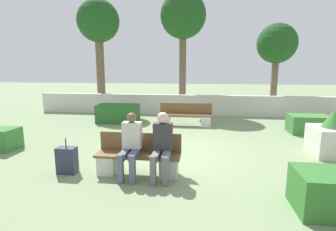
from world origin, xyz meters
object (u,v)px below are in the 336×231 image
object	(u,v)px
suitcase	(67,160)
planter_corner_left	(333,136)
tree_center_left	(183,18)
person_seated_woman	(162,143)
bench_left_side	(185,117)
person_seated_man	(131,143)
tree_center_right	(277,45)
tree_leftmost	(98,24)
bench_front	(138,159)

from	to	relation	value
suitcase	planter_corner_left	bearing A→B (deg)	18.05
tree_center_left	person_seated_woman	bearing A→B (deg)	-88.08
bench_left_side	suitcase	bearing A→B (deg)	-123.32
person_seated_man	tree_center_left	size ratio (longest dim) A/B	0.22
bench_left_side	tree_center_right	xyz separation A→B (m)	(4.05, 3.33, 2.92)
person_seated_woman	tree_center_left	size ratio (longest dim) A/B	0.23
bench_left_side	person_seated_woman	bearing A→B (deg)	-101.45
tree_center_right	tree_center_left	bearing A→B (deg)	174.21
tree_leftmost	tree_center_right	world-z (taller)	tree_leftmost
suitcase	tree_center_left	size ratio (longest dim) A/B	0.13
tree_center_right	suitcase	bearing A→B (deg)	-126.69
bench_front	bench_left_side	xyz separation A→B (m)	(0.66, 4.85, 0.01)
bench_front	tree_center_right	bearing A→B (deg)	60.10
person_seated_man	suitcase	bearing A→B (deg)	-179.31
bench_left_side	planter_corner_left	xyz separation A→B (m)	(3.96, -3.01, 0.16)
bench_front	bench_left_side	size ratio (longest dim) A/B	0.87
bench_front	bench_left_side	bearing A→B (deg)	82.28
planter_corner_left	tree_center_right	distance (m)	6.92
suitcase	tree_leftmost	distance (m)	9.46
bench_left_side	tree_center_left	size ratio (longest dim) A/B	0.34
person_seated_man	person_seated_woman	bearing A→B (deg)	0.39
planter_corner_left	suitcase	bearing A→B (deg)	-161.95
person_seated_man	person_seated_woman	xyz separation A→B (m)	(0.64, 0.00, 0.02)
planter_corner_left	tree_leftmost	world-z (taller)	tree_leftmost
bench_front	tree_leftmost	size ratio (longest dim) A/B	0.32
person_seated_woman	tree_center_right	xyz separation A→B (m)	(4.18, 8.31, 2.51)
person_seated_man	tree_center_right	bearing A→B (deg)	59.91
bench_front	tree_leftmost	bearing A→B (deg)	116.30
bench_front	suitcase	world-z (taller)	bench_front
tree_leftmost	tree_center_left	size ratio (longest dim) A/B	0.94
planter_corner_left	tree_center_left	size ratio (longest dim) A/B	0.21
person_seated_woman	tree_center_right	bearing A→B (deg)	63.32
person_seated_woman	suitcase	size ratio (longest dim) A/B	1.75
bench_front	tree_center_left	bearing A→B (deg)	88.47
bench_front	tree_leftmost	distance (m)	9.82
planter_corner_left	person_seated_woman	bearing A→B (deg)	-154.24
person_seated_man	suitcase	world-z (taller)	person_seated_man
person_seated_woman	suitcase	bearing A→B (deg)	-179.40
bench_left_side	tree_center_left	xyz separation A→B (m)	(-0.43, 3.78, 4.34)
tree_leftmost	bench_left_side	bearing A→B (deg)	-34.51
suitcase	tree_leftmost	size ratio (longest dim) A/B	0.14
planter_corner_left	tree_center_left	xyz separation A→B (m)	(-4.39, 6.79, 4.17)
tree_center_right	tree_leftmost	bearing A→B (deg)	-179.01
tree_leftmost	suitcase	bearing A→B (deg)	-73.27
tree_center_left	tree_center_right	distance (m)	4.71
bench_front	suitcase	distance (m)	1.52
person_seated_man	tree_center_right	distance (m)	9.94
bench_left_side	tree_center_right	distance (m)	6.00
tree_leftmost	person_seated_woman	bearing A→B (deg)	-61.17
suitcase	tree_center_right	xyz separation A→B (m)	(6.21, 8.34, 2.97)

